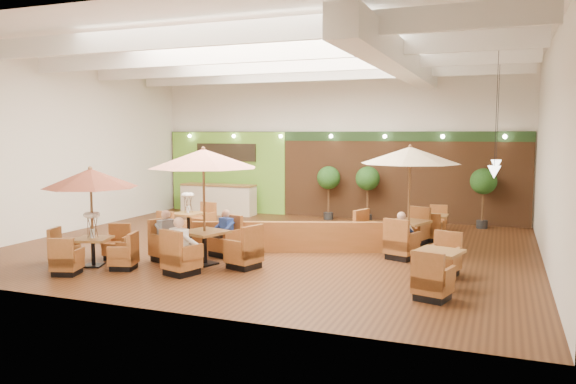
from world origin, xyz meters
The scene contains 17 objects.
room centered at (0.25, 1.22, 3.63)m, with size 14.04×14.00×5.52m.
service_counter centered at (-4.40, 5.10, 0.58)m, with size 3.00×0.75×1.18m.
booth_divider centered at (1.06, -0.39, 0.41)m, with size 5.89×0.18×0.82m, color brown.
table_0 centered at (-3.07, -3.69, 1.63)m, with size 2.45×2.45×2.39m.
table_1 centered at (-0.67, -2.58, 1.92)m, with size 2.95×2.95×2.85m.
table_2 centered at (3.59, 0.77, 2.05)m, with size 2.81×2.97×2.86m.
table_3 centered at (-2.98, 0.51, 0.49)m, with size 0.97×2.57×1.52m.
table_4 centered at (4.82, -2.60, 0.37)m, with size 1.07×2.72×0.97m.
table_5 centered at (4.08, 3.24, 0.32)m, with size 0.78×2.27×0.85m.
topiary_0 centered at (0.04, 5.30, 1.46)m, with size 0.85×0.85×1.97m.
topiary_1 centered at (1.49, 5.30, 1.48)m, with size 0.86×0.86×1.99m.
topiary_2 centered at (5.39, 5.30, 1.50)m, with size 0.87×0.87×2.01m.
diner_0 centered at (-0.67, -3.62, 0.78)m, with size 0.47×0.45×0.85m.
diner_1 centered at (-0.67, -1.54, 0.74)m, with size 0.42×0.40×0.75m.
diner_2 centered at (-1.71, -2.58, 0.76)m, with size 0.42×0.45×0.81m.
diner_3 centered at (3.67, -0.28, 0.74)m, with size 0.40×0.35×0.74m.
diner_4 centered at (3.67, -0.28, 0.74)m, with size 0.40×0.34×0.75m.
Camera 1 is at (5.99, -14.28, 3.16)m, focal length 35.00 mm.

